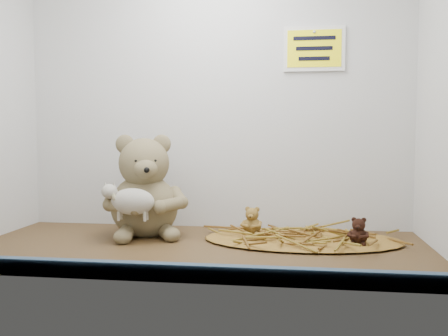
# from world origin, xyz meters

# --- Properties ---
(alcove_shell) EXTENTS (1.20, 0.60, 0.90)m
(alcove_shell) POSITION_xyz_m (0.00, 0.09, 0.45)
(alcove_shell) COLOR #402F16
(alcove_shell) RESTS_ON ground
(front_rail) EXTENTS (1.19, 0.02, 0.04)m
(front_rail) POSITION_xyz_m (0.00, -0.29, 0.02)
(front_rail) COLOR #3C5A74
(front_rail) RESTS_ON shelf_floor
(straw_bed) EXTENTS (0.55, 0.32, 0.01)m
(straw_bed) POSITION_xyz_m (0.27, 0.12, 0.01)
(straw_bed) COLOR brown
(straw_bed) RESTS_ON shelf_floor
(main_teddy) EXTENTS (0.31, 0.32, 0.29)m
(main_teddy) POSITION_xyz_m (-0.19, 0.14, 0.15)
(main_teddy) COLOR #877653
(main_teddy) RESTS_ON shelf_floor
(toy_lamb) EXTENTS (0.16, 0.10, 0.10)m
(toy_lamb) POSITION_xyz_m (-0.19, 0.03, 0.11)
(toy_lamb) COLOR #BBB5A8
(toy_lamb) RESTS_ON main_teddy
(mini_teddy_tan) EXTENTS (0.07, 0.07, 0.08)m
(mini_teddy_tan) POSITION_xyz_m (0.13, 0.17, 0.05)
(mini_teddy_tan) COLOR olive
(mini_teddy_tan) RESTS_ON straw_bed
(mini_teddy_brown) EXTENTS (0.07, 0.07, 0.07)m
(mini_teddy_brown) POSITION_xyz_m (0.41, 0.08, 0.05)
(mini_teddy_brown) COLOR black
(mini_teddy_brown) RESTS_ON straw_bed
(wall_sign) EXTENTS (0.16, 0.01, 0.11)m
(wall_sign) POSITION_xyz_m (0.30, 0.29, 0.55)
(wall_sign) COLOR #FEF00C
(wall_sign) RESTS_ON back_wall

